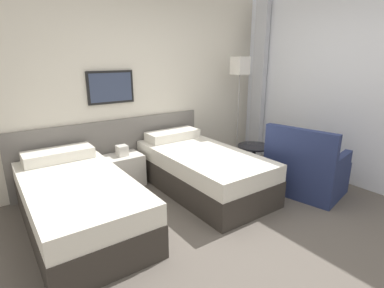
{
  "coord_description": "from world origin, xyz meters",
  "views": [
    {
      "loc": [
        -2.02,
        -1.9,
        1.75
      ],
      "look_at": [
        0.06,
        1.02,
        0.69
      ],
      "focal_mm": 28.0,
      "sensor_mm": 36.0,
      "label": 1
    }
  ],
  "objects_px": {
    "nightstand": "(124,170)",
    "bed_near_door": "(79,202)",
    "floor_lamp": "(240,75)",
    "side_table": "(254,156)",
    "armchair": "(305,172)",
    "bed_near_window": "(201,170)"
  },
  "relations": [
    {
      "from": "bed_near_window",
      "to": "bed_near_door",
      "type": "bearing_deg",
      "value": 180.0
    },
    {
      "from": "bed_near_door",
      "to": "bed_near_window",
      "type": "distance_m",
      "value": 1.62
    },
    {
      "from": "side_table",
      "to": "floor_lamp",
      "type": "bearing_deg",
      "value": 63.95
    },
    {
      "from": "nightstand",
      "to": "bed_near_door",
      "type": "bearing_deg",
      "value": -137.87
    },
    {
      "from": "bed_near_window",
      "to": "nightstand",
      "type": "bearing_deg",
      "value": 137.87
    },
    {
      "from": "bed_near_door",
      "to": "bed_near_window",
      "type": "bearing_deg",
      "value": 0.0
    },
    {
      "from": "floor_lamp",
      "to": "side_table",
      "type": "xyz_separation_m",
      "value": [
        -0.36,
        -0.73,
        -1.09
      ]
    },
    {
      "from": "nightstand",
      "to": "armchair",
      "type": "distance_m",
      "value": 2.45
    },
    {
      "from": "floor_lamp",
      "to": "armchair",
      "type": "distance_m",
      "value": 1.85
    },
    {
      "from": "bed_near_window",
      "to": "floor_lamp",
      "type": "bearing_deg",
      "value": 25.36
    },
    {
      "from": "side_table",
      "to": "bed_near_door",
      "type": "bearing_deg",
      "value": 176.01
    },
    {
      "from": "bed_near_door",
      "to": "armchair",
      "type": "distance_m",
      "value": 2.8
    },
    {
      "from": "nightstand",
      "to": "floor_lamp",
      "type": "bearing_deg",
      "value": -4.96
    },
    {
      "from": "floor_lamp",
      "to": "side_table",
      "type": "relative_size",
      "value": 3.38
    },
    {
      "from": "bed_near_door",
      "to": "floor_lamp",
      "type": "height_order",
      "value": "floor_lamp"
    },
    {
      "from": "nightstand",
      "to": "bed_near_window",
      "type": "bearing_deg",
      "value": -42.13
    },
    {
      "from": "bed_near_window",
      "to": "floor_lamp",
      "type": "relative_size",
      "value": 1.12
    },
    {
      "from": "bed_near_door",
      "to": "nightstand",
      "type": "height_order",
      "value": "bed_near_door"
    },
    {
      "from": "floor_lamp",
      "to": "armchair",
      "type": "xyz_separation_m",
      "value": [
        -0.13,
        -1.43,
        -1.17
      ]
    },
    {
      "from": "armchair",
      "to": "nightstand",
      "type": "bearing_deg",
      "value": 37.07
    },
    {
      "from": "bed_near_door",
      "to": "bed_near_window",
      "type": "relative_size",
      "value": 1.0
    },
    {
      "from": "bed_near_window",
      "to": "nightstand",
      "type": "height_order",
      "value": "bed_near_window"
    }
  ]
}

